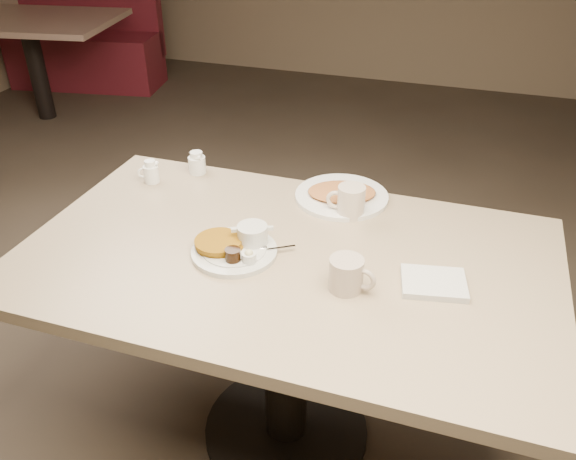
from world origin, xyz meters
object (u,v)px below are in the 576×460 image
(coffee_mug_far, at_px, (350,201))
(creamer_right, at_px, (197,163))
(creamer_left, at_px, (151,172))
(coffee_mug_near, at_px, (347,274))
(hash_plate, at_px, (342,195))
(diner_table, at_px, (286,302))
(booth_back_left, at_px, (82,39))
(main_plate, at_px, (236,246))

(coffee_mug_far, height_order, creamer_right, coffee_mug_far)
(creamer_left, bearing_deg, creamer_right, 44.08)
(coffee_mug_near, relative_size, creamer_left, 1.64)
(coffee_mug_near, height_order, creamer_left, coffee_mug_near)
(coffee_mug_far, distance_m, hash_plate, 0.12)
(coffee_mug_near, bearing_deg, diner_table, 153.76)
(diner_table, relative_size, coffee_mug_far, 11.98)
(creamer_left, height_order, booth_back_left, booth_back_left)
(creamer_right, height_order, hash_plate, creamer_right)
(coffee_mug_far, relative_size, booth_back_left, 0.07)
(diner_table, xyz_separation_m, coffee_mug_far, (0.12, 0.27, 0.22))
(creamer_right, relative_size, booth_back_left, 0.05)
(coffee_mug_near, bearing_deg, main_plate, 169.02)
(main_plate, distance_m, creamer_right, 0.53)
(hash_plate, xyz_separation_m, booth_back_left, (-2.93, 2.65, -0.35))
(main_plate, distance_m, coffee_mug_far, 0.40)
(diner_table, height_order, coffee_mug_near, coffee_mug_near)
(creamer_right, bearing_deg, hash_plate, -2.62)
(main_plate, relative_size, creamer_right, 3.68)
(booth_back_left, bearing_deg, diner_table, -46.50)
(main_plate, xyz_separation_m, creamer_right, (-0.32, 0.42, 0.01))
(creamer_right, bearing_deg, diner_table, -40.27)
(coffee_mug_near, distance_m, hash_plate, 0.48)
(coffee_mug_far, xyz_separation_m, creamer_right, (-0.58, 0.12, -0.01))
(diner_table, bearing_deg, coffee_mug_far, 66.01)
(coffee_mug_near, xyz_separation_m, booth_back_left, (-3.06, 3.11, -0.39))
(creamer_left, distance_m, booth_back_left, 3.58)
(coffee_mug_near, distance_m, booth_back_left, 4.38)
(creamer_left, xyz_separation_m, creamer_right, (0.12, 0.11, -0.00))
(coffee_mug_far, height_order, creamer_left, coffee_mug_far)
(coffee_mug_far, distance_m, creamer_left, 0.70)
(booth_back_left, bearing_deg, creamer_right, -47.56)
(creamer_right, distance_m, hash_plate, 0.53)
(coffee_mug_far, height_order, hash_plate, coffee_mug_far)
(diner_table, distance_m, main_plate, 0.24)
(coffee_mug_far, distance_m, booth_back_left, 4.07)
(hash_plate, bearing_deg, main_plate, -117.49)
(main_plate, bearing_deg, coffee_mug_near, -10.98)
(coffee_mug_far, bearing_deg, creamer_left, 179.35)
(creamer_right, bearing_deg, main_plate, -52.57)
(main_plate, relative_size, coffee_mug_far, 2.56)
(creamer_right, bearing_deg, creamer_left, -135.92)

